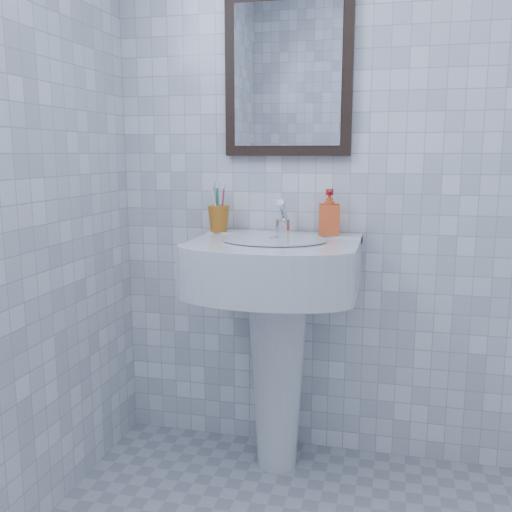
# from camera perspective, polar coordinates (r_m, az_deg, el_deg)

# --- Properties ---
(wall_back) EXTENTS (2.20, 0.02, 2.50)m
(wall_back) POSITION_cam_1_polar(r_m,az_deg,el_deg) (2.29, 12.98, 9.97)
(wall_back) COLOR white
(wall_back) RESTS_ON ground
(washbasin) EXTENTS (0.61, 0.45, 0.95)m
(washbasin) POSITION_cam_1_polar(r_m,az_deg,el_deg) (2.21, 2.05, -5.97)
(washbasin) COLOR silver
(washbasin) RESTS_ON ground
(faucet) EXTENTS (0.06, 0.12, 0.14)m
(faucet) POSITION_cam_1_polar(r_m,az_deg,el_deg) (2.24, 2.69, 3.65)
(faucet) COLOR silver
(faucet) RESTS_ON washbasin
(toothbrush_cup) EXTENTS (0.11, 0.11, 0.10)m
(toothbrush_cup) POSITION_cam_1_polar(r_m,az_deg,el_deg) (2.31, -3.75, 3.76)
(toothbrush_cup) COLOR #B36419
(toothbrush_cup) RESTS_ON washbasin
(soap_dispenser) EXTENTS (0.09, 0.09, 0.18)m
(soap_dispenser) POSITION_cam_1_polar(r_m,az_deg,el_deg) (2.22, 7.33, 4.36)
(soap_dispenser) COLOR red
(soap_dispenser) RESTS_ON washbasin
(wall_mirror) EXTENTS (0.50, 0.04, 0.62)m
(wall_mirror) POSITION_cam_1_polar(r_m,az_deg,el_deg) (2.32, 3.21, 17.63)
(wall_mirror) COLOR black
(wall_mirror) RESTS_ON wall_back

